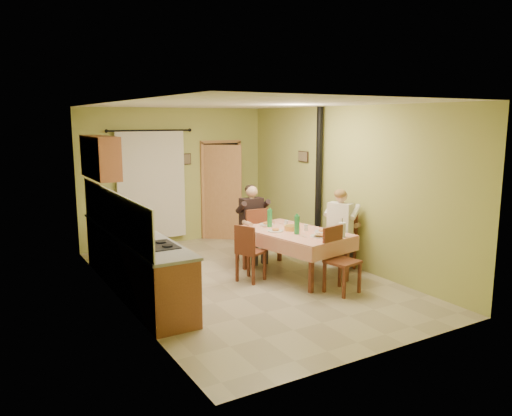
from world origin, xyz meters
TOP-DOWN VIEW (x-y plane):
  - floor at (0.00, 0.00)m, footprint 4.00×6.00m
  - room_shell at (0.00, 0.00)m, footprint 4.04×6.04m
  - kitchen_run at (-1.71, 0.40)m, footprint 0.64×3.64m
  - upper_cabinets at (-1.82, 1.70)m, footprint 0.35×1.40m
  - curtain at (-0.55, 2.90)m, footprint 1.70×0.07m
  - doorway at (1.00, 2.84)m, footprint 0.96×0.58m
  - dining_table at (0.82, -0.18)m, footprint 1.41×2.00m
  - tableware at (0.85, -0.28)m, footprint 0.87×1.55m
  - chair_far at (0.61, 0.83)m, footprint 0.47×0.47m
  - chair_near at (0.95, -1.23)m, footprint 0.51×0.51m
  - chair_right at (1.68, -0.34)m, footprint 0.57×0.57m
  - chair_left at (0.05, -0.07)m, footprint 0.50×0.50m
  - man_far at (0.61, 0.84)m, footprint 0.59×0.47m
  - man_right at (1.67, -0.34)m, footprint 0.60×0.65m
  - stove_flue at (1.90, 0.60)m, footprint 0.24×0.24m
  - picture_back at (0.25, 2.97)m, footprint 0.19×0.03m
  - picture_right at (1.97, 1.20)m, footprint 0.03×0.31m

SIDE VIEW (x-z plane):
  - floor at x=0.00m, z-range -0.01..0.01m
  - chair_left at x=0.05m, z-range -0.18..0.76m
  - chair_near at x=0.95m, z-range -0.20..0.79m
  - chair_right at x=1.68m, z-range -0.21..0.79m
  - chair_far at x=0.61m, z-range -0.22..0.80m
  - dining_table at x=0.82m, z-range 0.00..0.76m
  - kitchen_run at x=-1.71m, z-range -0.30..1.26m
  - tableware at x=0.85m, z-range 0.66..0.99m
  - man_far at x=0.61m, z-range 0.18..1.57m
  - man_right at x=1.67m, z-range 0.18..1.57m
  - stove_flue at x=1.90m, z-range -0.38..2.42m
  - doorway at x=1.00m, z-range -0.02..2.13m
  - curtain at x=-0.55m, z-range 0.15..2.37m
  - picture_back at x=0.25m, z-range 1.64..1.86m
  - room_shell at x=0.00m, z-range 0.41..3.23m
  - picture_right at x=1.97m, z-range 1.75..1.96m
  - upper_cabinets at x=-1.82m, z-range 1.60..2.30m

